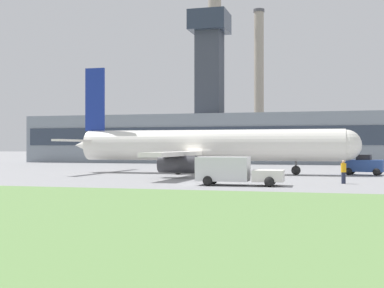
# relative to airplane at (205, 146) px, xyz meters

# --- Properties ---
(ground_plane) EXTENTS (400.00, 400.00, 0.00)m
(ground_plane) POSITION_rel_airplane_xyz_m (-0.27, -2.30, -2.78)
(ground_plane) COLOR gray
(terminal_building) EXTENTS (77.12, 12.81, 25.34)m
(terminal_building) POSITION_rel_airplane_xyz_m (-0.75, 35.43, 1.83)
(terminal_building) COLOR gray
(terminal_building) RESTS_ON ground_plane
(smokestack_left) EXTENTS (3.33, 3.33, 43.57)m
(smokestack_left) POSITION_rel_airplane_xyz_m (-13.87, 65.21, 19.15)
(smokestack_left) COLOR gray
(smokestack_left) RESTS_ON ground_plane
(smokestack_right) EXTENTS (2.42, 2.42, 32.94)m
(smokestack_right) POSITION_rel_airplane_xyz_m (-3.87, 65.20, 13.79)
(smokestack_right) COLOR gray
(smokestack_right) RESTS_ON ground_plane
(airplane) EXTENTS (29.40, 27.93, 11.04)m
(airplane) POSITION_rel_airplane_xyz_m (0.00, 0.00, 0.00)
(airplane) COLOR white
(airplane) RESTS_ON ground_plane
(pushback_tug) EXTENTS (3.90, 2.78, 1.95)m
(pushback_tug) POSITION_rel_airplane_xyz_m (15.28, 1.70, -1.91)
(pushback_tug) COLOR #2D4C93
(pushback_tug) RESTS_ON ground_plane
(baggage_truck) EXTENTS (6.13, 2.93, 1.99)m
(baggage_truck) POSITION_rel_airplane_xyz_m (5.79, -14.95, -1.77)
(baggage_truck) COLOR white
(baggage_truck) RESTS_ON ground_plane
(ground_crew_person) EXTENTS (0.39, 0.39, 1.73)m
(ground_crew_person) POSITION_rel_airplane_xyz_m (13.29, -11.23, -1.89)
(ground_crew_person) COLOR #23283D
(ground_crew_person) RESTS_ON ground_plane
(traffic_cone_near_nose) EXTENTS (0.56, 0.56, 0.73)m
(traffic_cone_near_nose) POSITION_rel_airplane_xyz_m (6.00, -3.60, -2.44)
(traffic_cone_near_nose) COLOR black
(traffic_cone_near_nose) RESTS_ON ground_plane
(traffic_cone_wingtip) EXTENTS (0.45, 0.45, 0.67)m
(traffic_cone_wingtip) POSITION_rel_airplane_xyz_m (7.91, -8.53, -2.47)
(traffic_cone_wingtip) COLOR black
(traffic_cone_wingtip) RESTS_ON ground_plane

